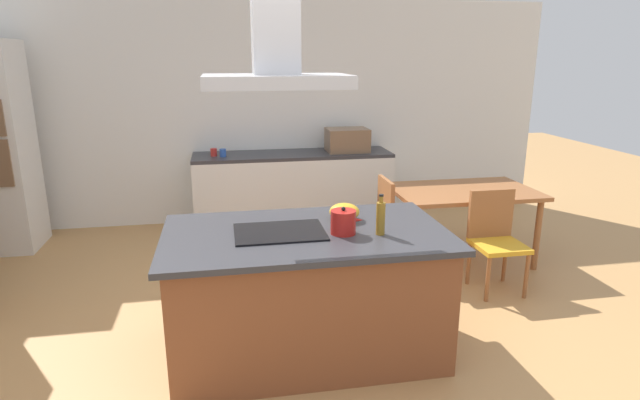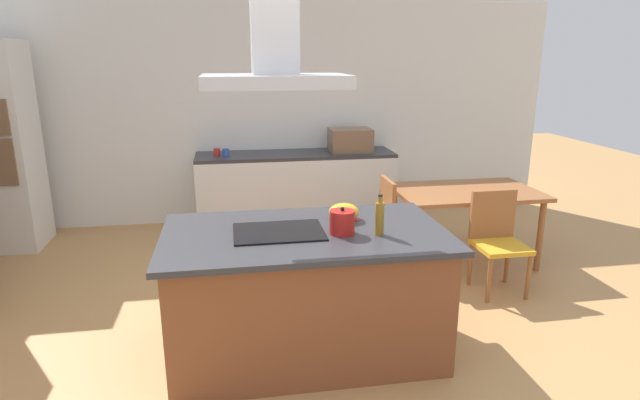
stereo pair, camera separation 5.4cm
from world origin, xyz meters
name	(u,v)px [view 2 (the right image)]	position (x,y,z in m)	size (l,w,h in m)	color
ground	(284,268)	(0.00, 1.50, 0.00)	(16.00, 16.00, 0.00)	tan
wall_back	(268,113)	(0.00, 3.25, 1.35)	(7.20, 0.10, 2.70)	white
kitchen_island	(306,292)	(0.00, 0.00, 0.45)	(1.91, 1.11, 0.90)	brown
cooktop	(279,232)	(-0.18, 0.00, 0.91)	(0.60, 0.44, 0.01)	black
tea_kettle	(342,222)	(0.24, -0.09, 0.98)	(0.22, 0.17, 0.19)	#B21E19
olive_oil_bottle	(380,218)	(0.47, -0.15, 1.02)	(0.06, 0.06, 0.27)	olive
mixing_bowl	(344,212)	(0.31, 0.20, 0.96)	(0.22, 0.22, 0.12)	gold
back_counter	(296,189)	(0.30, 2.88, 0.45)	(2.38, 0.62, 0.90)	silver
countertop_microwave	(350,140)	(0.97, 2.88, 1.04)	(0.50, 0.38, 0.28)	brown
coffee_mug_red	(217,152)	(-0.64, 2.87, 0.95)	(0.08, 0.08, 0.09)	red
coffee_mug_blue	(226,153)	(-0.53, 2.81, 0.95)	(0.08, 0.08, 0.09)	#2D56B2
dining_table	(466,198)	(1.82, 1.40, 0.67)	(1.40, 0.90, 0.75)	#995B33
chair_facing_island	(497,235)	(1.82, 0.74, 0.51)	(0.42, 0.42, 0.89)	gold
chair_at_left_end	(376,218)	(0.90, 1.40, 0.51)	(0.42, 0.42, 0.89)	gold
range_hood	(275,46)	(-0.18, 0.00, 2.10)	(0.90, 0.55, 0.78)	#ADADB2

